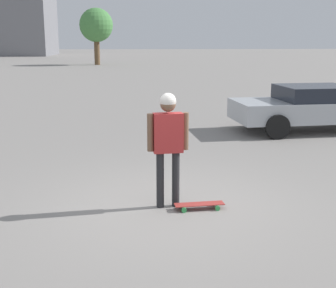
% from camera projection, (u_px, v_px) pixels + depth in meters
% --- Properties ---
extents(ground_plane, '(220.00, 220.00, 0.00)m').
position_uv_depth(ground_plane, '(168.00, 206.00, 7.41)').
color(ground_plane, gray).
extents(person, '(0.26, 0.64, 1.80)m').
position_uv_depth(person, '(168.00, 135.00, 7.15)').
color(person, '#262628').
rests_on(person, ground_plane).
extents(skateboard, '(0.31, 0.79, 0.09)m').
position_uv_depth(skateboard, '(199.00, 205.00, 7.27)').
color(skateboard, '#A5332D').
rests_on(skateboard, ground_plane).
extents(car_parked_near, '(2.41, 4.53, 1.29)m').
position_uv_depth(car_parked_near, '(311.00, 107.00, 13.32)').
color(car_parked_near, '#ADB2B7').
rests_on(car_parked_near, ground_plane).
extents(tree_distant, '(3.30, 3.30, 5.53)m').
position_uv_depth(tree_distant, '(96.00, 26.00, 46.00)').
color(tree_distant, brown).
rests_on(tree_distant, ground_plane).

